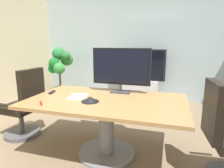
% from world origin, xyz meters
% --- Properties ---
extents(ground_plane, '(7.23, 7.23, 0.00)m').
position_xyz_m(ground_plane, '(0.00, 0.00, 0.00)').
color(ground_plane, '#7A664C').
extents(wall_back_glass_partition, '(5.44, 0.10, 3.00)m').
position_xyz_m(wall_back_glass_partition, '(0.00, 3.11, 1.50)').
color(wall_back_glass_partition, '#9EB2B7').
rests_on(wall_back_glass_partition, ground).
extents(conference_table, '(1.99, 1.16, 0.76)m').
position_xyz_m(conference_table, '(0.03, 0.24, 0.57)').
color(conference_table, olive).
rests_on(conference_table, ground).
extents(office_chair_left, '(0.61, 0.59, 1.09)m').
position_xyz_m(office_chair_left, '(-1.35, 0.35, 0.46)').
color(office_chair_left, '#4C4C51').
rests_on(office_chair_left, ground).
extents(tv_monitor, '(0.84, 0.18, 0.64)m').
position_xyz_m(tv_monitor, '(0.12, 0.65, 1.12)').
color(tv_monitor, '#333338').
rests_on(tv_monitor, conference_table).
extents(wall_display_unit, '(1.20, 0.36, 1.31)m').
position_xyz_m(wall_display_unit, '(0.08, 2.76, 0.44)').
color(wall_display_unit, '#B7BABC').
rests_on(wall_display_unit, ground).
extents(potted_plant, '(0.66, 0.65, 1.35)m').
position_xyz_m(potted_plant, '(-1.95, 2.40, 0.85)').
color(potted_plant, brown).
rests_on(potted_plant, ground).
extents(conference_phone, '(0.22, 0.22, 0.07)m').
position_xyz_m(conference_phone, '(-0.12, 0.09, 0.79)').
color(conference_phone, black).
rests_on(conference_phone, conference_table).
extents(remote_control, '(0.09, 0.18, 0.02)m').
position_xyz_m(remote_control, '(-0.82, 0.33, 0.77)').
color(remote_control, black).
rests_on(remote_control, conference_table).
extents(whiteboard_marker, '(0.10, 0.11, 0.02)m').
position_xyz_m(whiteboard_marker, '(-0.64, -0.16, 0.77)').
color(whiteboard_marker, red).
rests_on(whiteboard_marker, conference_table).
extents(paper_notepad, '(0.24, 0.32, 0.01)m').
position_xyz_m(paper_notepad, '(-0.37, 0.24, 0.76)').
color(paper_notepad, white).
rests_on(paper_notepad, conference_table).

